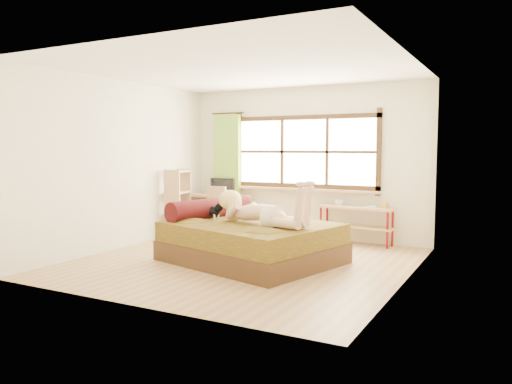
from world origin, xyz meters
The scene contains 18 objects.
floor centered at (0.00, 0.00, 0.00)m, with size 4.50×4.50×0.00m, color #9E754C.
ceiling centered at (0.00, 0.00, 2.70)m, with size 4.50×4.50×0.00m, color white.
wall_back centered at (0.00, 2.25, 1.35)m, with size 4.50×4.50×0.00m, color silver.
wall_front centered at (0.00, -2.25, 1.35)m, with size 4.50×4.50×0.00m, color silver.
wall_left centered at (-2.25, 0.00, 1.35)m, with size 4.50×4.50×0.00m, color silver.
wall_right centered at (2.25, 0.00, 1.35)m, with size 4.50×4.50×0.00m, color silver.
window centered at (0.00, 2.22, 1.51)m, with size 2.80×0.16×1.46m.
curtain centered at (-1.55, 2.13, 1.15)m, with size 0.55×0.10×2.20m, color olive.
bed centered at (0.03, 0.10, 0.30)m, with size 2.61×2.29×0.85m.
woman centered at (0.24, 0.04, 0.89)m, with size 1.56×0.45×0.67m, color #D7A88A, non-canonical shape.
kitten centered at (-0.63, 0.19, 0.69)m, with size 0.33×0.13×0.27m, color black, non-canonical shape.
desk centered at (-1.63, 1.95, 0.63)m, with size 1.20×0.61×0.73m.
monitor centered at (-1.63, 2.00, 0.88)m, with size 0.54×0.07×0.31m, color black.
chair centered at (-1.52, 1.58, 0.51)m, with size 0.43×0.43×0.91m.
pipe_shelf centered at (1.03, 2.07, 0.47)m, with size 1.31×0.43×0.73m.
cup centered at (0.71, 2.07, 0.69)m, with size 0.12×0.12×0.10m, color gray.
book centered at (1.21, 2.07, 0.65)m, with size 0.15×0.20×0.02m, color gray.
bookshelf centered at (-2.08, 1.26, 0.62)m, with size 0.41×0.58×1.23m.
Camera 1 is at (3.44, -6.07, 1.61)m, focal length 35.00 mm.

